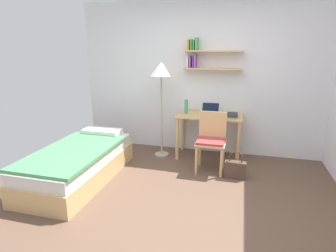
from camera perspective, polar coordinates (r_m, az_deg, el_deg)
The scene contains 10 objects.
ground_plane at distance 3.38m, azimuth 1.83°, elevation -16.66°, with size 5.28×5.28×0.00m, color brown.
wall_back at distance 4.87m, azimuth 7.50°, elevation 9.74°, with size 4.40×0.27×2.60m.
bed at distance 4.14m, azimuth -17.80°, elevation -7.32°, with size 0.88×1.86×0.54m.
desk at distance 4.67m, azimuth 8.45°, elevation 0.67°, with size 1.08×0.56×0.75m.
desk_chair at distance 4.21m, azimuth 8.91°, elevation -2.57°, with size 0.44×0.40×0.89m.
standing_lamp at distance 4.56m, azimuth -1.40°, elevation 10.43°, with size 0.36×0.36×1.60m.
laptop at distance 4.62m, azimuth 8.67°, elevation 2.95°, with size 0.30×0.22×0.20m.
water_bottle at distance 4.65m, azimuth 3.76°, elevation 4.01°, with size 0.06×0.06×0.23m, color #42A87F.
book_stack at distance 4.56m, azimuth 12.99°, elevation 2.25°, with size 0.19×0.26×0.05m.
handbag at distance 4.14m, azimuth 13.66°, elevation -8.59°, with size 0.30×0.13×0.40m.
Camera 1 is at (0.64, -2.78, 1.82)m, focal length 29.62 mm.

